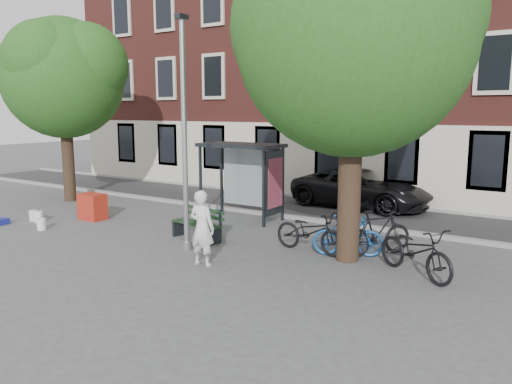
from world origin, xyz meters
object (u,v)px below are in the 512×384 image
Objects in this scene: red_stand at (92,207)px; notice_sign at (344,187)px; painter at (202,228)px; lamppost at (185,147)px; car_dark at (361,188)px; bike_b at (348,236)px; bike_a at (310,232)px; bus_shelter at (252,164)px; bike_d at (378,233)px; bench at (198,225)px; bike_c at (416,251)px.

red_stand is 8.67m from notice_sign.
red_stand is (-6.46, 1.94, -0.48)m from painter.
lamppost is 8.71m from car_dark.
lamppost reaches higher than bike_b.
notice_sign is at bearing -160.27° from car_dark.
painter is at bearing 152.04° from bike_a.
lamppost is at bearing 172.80° from car_dark.
bus_shelter is 5.57m from bike_d.
bike_a is 1.74m from bike_d.
bus_shelter reaches higher than notice_sign.
painter reaches higher than bike_b.
bench reaches higher than red_stand.
bike_a is at bearing 29.38° from lamppost.
bench is 0.82× the size of bike_c.
lamppost is 4.83m from bike_b.
red_stand is (-8.15, -0.49, -0.11)m from bike_a.
car_dark is 9.98m from red_stand.
bench is at bearing 122.79° from bike_c.
painter is 0.90× the size of notice_sign.
bike_a is at bearing 20.26° from bench.
bus_shelter is 1.38× the size of notice_sign.
red_stand is at bearing 70.00° from bike_b.
bike_a reaches higher than bike_b.
lamppost is 6.79× the size of red_stand.
bike_c is at bearing 12.14° from bench.
bike_d is 6.65m from car_dark.
painter is at bearing -37.03° from bench.
bike_b is at bearing 4.29° from red_stand.
lamppost is at bearing 126.18° from bike_a.
notice_sign is (-1.48, 1.20, 0.92)m from bike_d.
notice_sign is at bearing 15.80° from red_stand.
bike_b is 2.02× the size of red_stand.
bike_b is 6.85m from car_dark.
bus_shelter is 5.32m from painter.
painter is 1.02× the size of bike_b.
bike_a is 0.95× the size of bike_c.
bus_shelter is at bearing 155.70° from car_dark.
bike_a is 2.90m from bike_c.
painter is at bearing -178.78° from car_dark.
bike_c is at bearing -91.35° from bike_a.
bike_b is at bearing 71.25° from bike_d.
bike_b is (2.67, 2.62, -0.38)m from painter.
bike_d is 0.38× the size of car_dark.
bike_c reaches higher than bike_a.
lamppost is at bearing -12.18° from red_stand.
bike_d is (-1.27, 1.07, 0.02)m from bike_c.
lamppost is at bearing -54.45° from bench.
bench is at bearing 167.59° from car_dark.
bike_a is 1.01m from bike_b.
painter is 6.77m from red_stand.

